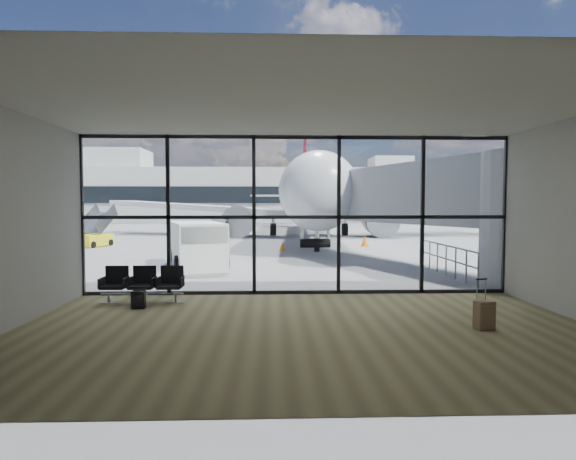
{
  "coord_description": "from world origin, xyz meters",
  "views": [
    {
      "loc": [
        -0.7,
        -13.59,
        2.55
      ],
      "look_at": [
        -0.14,
        3.0,
        1.68
      ],
      "focal_mm": 30.0,
      "sensor_mm": 36.0,
      "label": 1
    }
  ],
  "objects": [
    {
      "name": "far_terminal",
      "position": [
        -0.59,
        61.97,
        4.21
      ],
      "size": [
        80.0,
        12.2,
        11.0
      ],
      "color": "#B9B9B4",
      "rests_on": "ground"
    },
    {
      "name": "service_van",
      "position": [
        -3.75,
        6.12,
        0.94
      ],
      "size": [
        2.97,
        4.56,
        1.83
      ],
      "rotation": [
        0.0,
        0.0,
        0.29
      ],
      "color": "white",
      "rests_on": "ground"
    },
    {
      "name": "traffic_cone_b",
      "position": [
        -0.12,
        12.92,
        0.25
      ],
      "size": [
        0.37,
        0.37,
        0.53
      ],
      "color": "orange",
      "rests_on": "ground"
    },
    {
      "name": "mobile_stairs",
      "position": [
        -11.71,
        16.21,
        0.5
      ],
      "size": [
        2.09,
        3.19,
        2.07
      ],
      "rotation": [
        0.0,
        0.0,
        -0.26
      ],
      "color": "yellow",
      "rests_on": "ground"
    },
    {
      "name": "apron_railing",
      "position": [
        5.6,
        3.5,
        0.72
      ],
      "size": [
        0.06,
        5.46,
        1.11
      ],
      "color": "gray",
      "rests_on": "ground"
    },
    {
      "name": "glass_curtain_wall",
      "position": [
        0.0,
        0.0,
        2.25
      ],
      "size": [
        12.1,
        0.12,
        4.5
      ],
      "color": "white",
      "rests_on": "ground"
    },
    {
      "name": "traffic_cone_c",
      "position": [
        5.0,
        15.55,
        0.33
      ],
      "size": [
        0.48,
        0.48,
        0.69
      ],
      "color": "orange",
      "rests_on": "ground"
    },
    {
      "name": "lounge_shell",
      "position": [
        0.0,
        -4.8,
        2.65
      ],
      "size": [
        12.02,
        8.01,
        4.51
      ],
      "color": "brown",
      "rests_on": "ground"
    },
    {
      "name": "belt_loader",
      "position": [
        -4.85,
        21.54,
        0.57
      ],
      "size": [
        1.8,
        3.84,
        1.71
      ],
      "rotation": [
        0.0,
        0.0,
        -0.13
      ],
      "color": "black",
      "rests_on": "ground"
    },
    {
      "name": "backpack",
      "position": [
        -3.97,
        -1.82,
        0.23
      ],
      "size": [
        0.33,
        0.3,
        0.48
      ],
      "rotation": [
        0.0,
        0.0,
        0.04
      ],
      "color": "black",
      "rests_on": "ground"
    },
    {
      "name": "tree_4",
      "position": [
        -21.0,
        72.0,
        5.25
      ],
      "size": [
        5.61,
        5.61,
        8.07
      ],
      "color": "#382619",
      "rests_on": "ground"
    },
    {
      "name": "tree_1",
      "position": [
        -39.0,
        72.0,
        5.25
      ],
      "size": [
        5.61,
        5.61,
        8.07
      ],
      "color": "#382619",
      "rests_on": "ground"
    },
    {
      "name": "ground",
      "position": [
        0.0,
        40.0,
        0.0
      ],
      "size": [
        220.0,
        220.0,
        0.0
      ],
      "primitive_type": "plane",
      "color": "slate",
      "rests_on": "ground"
    },
    {
      "name": "tree_2",
      "position": [
        -33.0,
        72.0,
        5.88
      ],
      "size": [
        6.27,
        6.27,
        9.03
      ],
      "color": "#382619",
      "rests_on": "ground"
    },
    {
      "name": "suitcase",
      "position": [
        3.63,
        -4.06,
        0.31
      ],
      "size": [
        0.43,
        0.35,
        1.03
      ],
      "rotation": [
        0.0,
        0.0,
        0.27
      ],
      "color": "brown",
      "rests_on": "ground"
    },
    {
      "name": "traffic_cone_a",
      "position": [
        -3.66,
        11.98,
        0.28
      ],
      "size": [
        0.41,
        0.41,
        0.58
      ],
      "color": "#FF5A0D",
      "rests_on": "ground"
    },
    {
      "name": "airliner",
      "position": [
        2.49,
        27.76,
        3.16
      ],
      "size": [
        34.8,
        40.31,
        10.38
      ],
      "rotation": [
        0.0,
        0.0,
        -0.05
      ],
      "color": "silver",
      "rests_on": "ground"
    },
    {
      "name": "tree_3",
      "position": [
        -27.0,
        72.0,
        4.63
      ],
      "size": [
        4.95,
        4.95,
        7.12
      ],
      "color": "#382619",
      "rests_on": "ground"
    },
    {
      "name": "tree_5",
      "position": [
        -15.0,
        72.0,
        5.88
      ],
      "size": [
        6.27,
        6.27,
        9.03
      ],
      "color": "#382619",
      "rests_on": "ground"
    },
    {
      "name": "jet_bridge",
      "position": [
        4.9,
        7.07,
        2.76
      ],
      "size": [
        8.0,
        16.5,
        4.33
      ],
      "color": "gray",
      "rests_on": "ground"
    },
    {
      "name": "tree_0",
      "position": [
        -45.0,
        72.0,
        4.63
      ],
      "size": [
        4.95,
        4.95,
        7.12
      ],
      "color": "#382619",
      "rests_on": "ground"
    },
    {
      "name": "seating_row",
      "position": [
        -4.07,
        -0.98,
        0.52
      ],
      "size": [
        2.13,
        0.61,
        0.94
      ],
      "rotation": [
        0.0,
        0.0,
        -0.01
      ],
      "color": "gray",
      "rests_on": "ground"
    }
  ]
}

